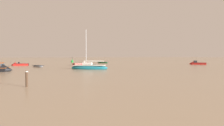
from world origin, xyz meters
TOP-DOWN VIEW (x-y plane):
  - sailboat_moored_0 at (-15.28, 29.40)m, footprint 6.66×5.71m
  - motorboat_moored_0 at (-11.67, 41.68)m, footprint 5.03×2.09m
  - rowboat_moored_0 at (-0.17, 54.80)m, footprint 3.44×3.88m
  - rowboat_moored_1 at (-22.59, 40.93)m, footprint 2.37×3.65m
  - motorboat_moored_3 at (-26.03, 50.42)m, footprint 4.31×2.33m
  - motorboat_moored_4 at (18.67, 32.64)m, footprint 4.08×4.34m
  - channel_buoy at (-7.06, 67.01)m, footprint 0.90×0.90m
  - mooring_post_near at (-26.96, 13.24)m, footprint 0.22×0.22m

SIDE VIEW (x-z plane):
  - rowboat_moored_1 at x=-22.59m, z-range -0.12..0.42m
  - rowboat_moored_0 at x=-0.17m, z-range -0.14..0.47m
  - motorboat_moored_3 at x=-26.03m, z-range -0.51..0.90m
  - motorboat_moored_0 at x=-11.67m, z-range -0.61..1.07m
  - motorboat_moored_4 at x=18.67m, z-range -0.59..1.10m
  - sailboat_moored_0 at x=-15.28m, z-range -3.46..4.11m
  - channel_buoy at x=-7.06m, z-range -0.69..1.61m
  - mooring_post_near at x=-26.96m, z-range -0.09..1.29m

